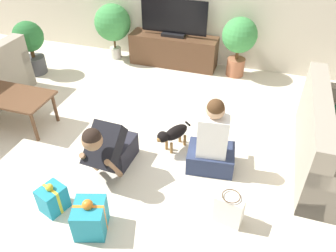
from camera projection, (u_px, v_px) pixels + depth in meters
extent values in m
plane|color=beige|center=(126.00, 145.00, 4.10)|extent=(16.00, 16.00, 0.00)
cube|color=gray|center=(6.00, 66.00, 5.21)|extent=(0.89, 0.16, 0.59)
cube|color=gray|center=(318.00, 116.00, 3.52)|extent=(0.20, 1.80, 0.42)
cube|color=gray|center=(336.00, 107.00, 4.26)|extent=(0.89, 0.16, 0.59)
cube|color=#288E6B|center=(336.00, 123.00, 3.50)|extent=(0.18, 0.34, 0.32)
cube|color=brown|center=(8.00, 96.00, 4.20)|extent=(1.10, 0.57, 0.03)
cylinder|color=brown|center=(34.00, 127.00, 4.05)|extent=(0.04, 0.04, 0.43)
cylinder|color=brown|center=(55.00, 108.00, 4.39)|extent=(0.04, 0.04, 0.43)
cube|color=brown|center=(173.00, 50.00, 5.76)|extent=(1.52, 0.42, 0.54)
cube|color=black|center=(174.00, 34.00, 5.58)|extent=(0.40, 0.20, 0.05)
cube|color=black|center=(174.00, 16.00, 5.40)|extent=(1.13, 0.03, 0.56)
cylinder|color=#A36042|center=(235.00, 67.00, 5.52)|extent=(0.30, 0.30, 0.29)
cylinder|color=brown|center=(237.00, 54.00, 5.38)|extent=(0.05, 0.05, 0.17)
sphere|color=#3D8E47|center=(240.00, 35.00, 5.19)|extent=(0.56, 0.56, 0.56)
cylinder|color=beige|center=(116.00, 52.00, 6.09)|extent=(0.20, 0.20, 0.20)
cylinder|color=brown|center=(115.00, 42.00, 5.98)|extent=(0.04, 0.04, 0.19)
sphere|color=#3D8E47|center=(113.00, 23.00, 5.76)|extent=(0.64, 0.64, 0.64)
cylinder|color=#4C4C51|center=(36.00, 65.00, 5.59)|extent=(0.35, 0.35, 0.29)
cylinder|color=brown|center=(32.00, 53.00, 5.46)|extent=(0.06, 0.06, 0.15)
sphere|color=#286B33|center=(28.00, 37.00, 5.29)|extent=(0.49, 0.49, 0.49)
cube|color=#23232D|center=(120.00, 151.00, 3.80)|extent=(0.31, 0.45, 0.28)
cube|color=black|center=(104.00, 146.00, 3.40)|extent=(0.34, 0.51, 0.47)
sphere|color=#8E6647|center=(92.00, 140.00, 3.13)|extent=(0.21, 0.21, 0.21)
sphere|color=black|center=(92.00, 138.00, 3.11)|extent=(0.19, 0.19, 0.19)
cylinder|color=#8E6647|center=(90.00, 162.00, 3.48)|extent=(0.07, 0.27, 0.41)
cylinder|color=#8E6647|center=(114.00, 169.00, 3.40)|extent=(0.07, 0.27, 0.41)
cube|color=#283351|center=(211.00, 158.00, 3.73)|extent=(0.57, 0.47, 0.24)
cube|color=white|center=(213.00, 136.00, 3.46)|extent=(0.34, 0.24, 0.48)
sphere|color=tan|center=(215.00, 110.00, 3.28)|extent=(0.20, 0.20, 0.20)
sphere|color=#472D19|center=(216.00, 108.00, 3.25)|extent=(0.18, 0.18, 0.18)
cylinder|color=tan|center=(225.00, 131.00, 3.65)|extent=(0.09, 0.27, 0.06)
cylinder|color=tan|center=(202.00, 129.00, 3.69)|extent=(0.09, 0.27, 0.06)
ellipsoid|color=black|center=(176.00, 132.00, 3.93)|extent=(0.30, 0.37, 0.16)
sphere|color=black|center=(163.00, 137.00, 3.80)|extent=(0.14, 0.14, 0.14)
sphere|color=olive|center=(159.00, 140.00, 3.77)|extent=(0.06, 0.06, 0.06)
cylinder|color=black|center=(188.00, 124.00, 4.02)|extent=(0.07, 0.09, 0.10)
cylinder|color=olive|center=(167.00, 144.00, 3.99)|extent=(0.04, 0.04, 0.15)
cylinder|color=olive|center=(171.00, 148.00, 3.94)|extent=(0.04, 0.04, 0.15)
cylinder|color=olive|center=(180.00, 137.00, 4.11)|extent=(0.04, 0.04, 0.15)
cylinder|color=olive|center=(185.00, 140.00, 4.06)|extent=(0.04, 0.04, 0.15)
cube|color=teal|center=(90.00, 218.00, 3.01)|extent=(0.36, 0.38, 0.32)
cube|color=orange|center=(90.00, 218.00, 3.01)|extent=(0.28, 0.11, 0.32)
sphere|color=orange|center=(87.00, 205.00, 2.90)|extent=(0.10, 0.10, 0.10)
cube|color=teal|center=(53.00, 199.00, 3.22)|extent=(0.28, 0.30, 0.28)
cube|color=yellow|center=(53.00, 199.00, 3.22)|extent=(0.21, 0.10, 0.28)
sphere|color=yellow|center=(49.00, 187.00, 3.12)|extent=(0.07, 0.07, 0.07)
cube|color=white|center=(229.00, 209.00, 3.08)|extent=(0.29, 0.19, 0.33)
torus|color=#4C3823|center=(231.00, 196.00, 2.97)|extent=(0.20, 0.20, 0.01)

